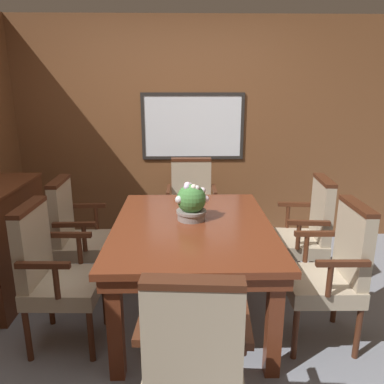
{
  "coord_description": "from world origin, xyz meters",
  "views": [
    {
      "loc": [
        0.07,
        -2.29,
        1.73
      ],
      "look_at": [
        0.13,
        0.45,
        0.95
      ],
      "focal_mm": 35.0,
      "sensor_mm": 36.0,
      "label": 1
    }
  ],
  "objects": [
    {
      "name": "wall_back",
      "position": [
        0.0,
        1.92,
        1.23
      ],
      "size": [
        7.2,
        0.08,
        2.45
      ],
      "color": "brown",
      "rests_on": "ground_plane"
    },
    {
      "name": "potted_plant",
      "position": [
        0.12,
        0.39,
        0.89
      ],
      "size": [
        0.25,
        0.23,
        0.29
      ],
      "color": "gray",
      "rests_on": "dining_table"
    },
    {
      "name": "ground_plane",
      "position": [
        0.0,
        0.0,
        0.0
      ],
      "size": [
        14.0,
        14.0,
        0.0
      ],
      "primitive_type": "plane",
      "color": "gray"
    },
    {
      "name": "chair_left_far",
      "position": [
        -0.83,
        0.66,
        0.55
      ],
      "size": [
        0.49,
        0.52,
        1.01
      ],
      "rotation": [
        0.0,
        0.0,
        1.6
      ],
      "color": "#472314",
      "rests_on": "ground_plane"
    },
    {
      "name": "chair_head_far",
      "position": [
        0.14,
        1.44,
        0.55
      ],
      "size": [
        0.51,
        0.47,
        1.01
      ],
      "rotation": [
        0.0,
        0.0,
        -0.01
      ],
      "color": "#472314",
      "rests_on": "ground_plane"
    },
    {
      "name": "chair_left_near",
      "position": [
        -0.81,
        -0.01,
        0.55
      ],
      "size": [
        0.49,
        0.52,
        1.01
      ],
      "rotation": [
        0.0,
        0.0,
        1.54
      ],
      "color": "#472314",
      "rests_on": "ground_plane"
    },
    {
      "name": "chair_head_near",
      "position": [
        0.11,
        -0.86,
        0.55
      ],
      "size": [
        0.53,
        0.5,
        1.01
      ],
      "rotation": [
        0.0,
        0.0,
        3.07
      ],
      "color": "#472314",
      "rests_on": "ground_plane"
    },
    {
      "name": "dining_table",
      "position": [
        0.13,
        0.3,
        0.66
      ],
      "size": [
        1.16,
        1.53,
        0.75
      ],
      "color": "maroon",
      "rests_on": "ground_plane"
    },
    {
      "name": "chair_right_near",
      "position": [
        1.07,
        -0.03,
        0.55
      ],
      "size": [
        0.48,
        0.51,
        1.01
      ],
      "rotation": [
        0.0,
        0.0,
        -1.58
      ],
      "color": "#472314",
      "rests_on": "ground_plane"
    },
    {
      "name": "chair_right_far",
      "position": [
        1.1,
        0.65,
        0.55
      ],
      "size": [
        0.51,
        0.53,
        1.01
      ],
      "rotation": [
        0.0,
        0.0,
        -1.66
      ],
      "color": "#472314",
      "rests_on": "ground_plane"
    }
  ]
}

